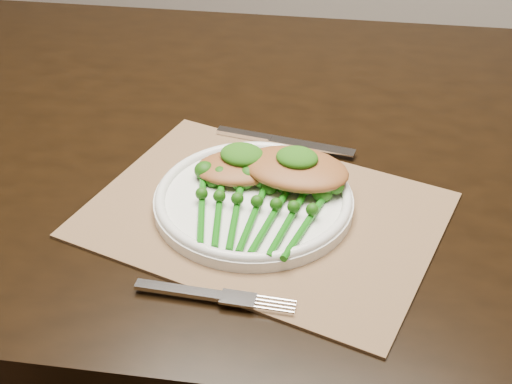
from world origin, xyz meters
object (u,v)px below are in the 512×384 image
(dinner_plate, at_px, (254,199))
(broccolini_bundle, at_px, (253,217))
(placemat, at_px, (264,215))
(chicken_fillet_left, at_px, (240,167))
(dining_table, at_px, (258,317))

(dinner_plate, height_order, broccolini_bundle, broccolini_bundle)
(placemat, relative_size, dinner_plate, 1.68)
(placemat, distance_m, chicken_fillet_left, 0.07)
(placemat, height_order, broccolini_bundle, broccolini_bundle)
(dinner_plate, bearing_deg, dining_table, 105.93)
(dining_table, distance_m, placemat, 0.42)
(placemat, height_order, dinner_plate, dinner_plate)
(dinner_plate, bearing_deg, placemat, -30.88)
(dining_table, bearing_deg, chicken_fillet_left, -92.38)
(chicken_fillet_left, height_order, broccolini_bundle, same)
(placemat, height_order, chicken_fillet_left, chicken_fillet_left)
(dinner_plate, relative_size, broccolini_bundle, 1.39)
(dining_table, xyz_separation_m, chicken_fillet_left, (0.02, -0.13, 0.40))
(dining_table, bearing_deg, broccolini_bundle, -83.68)
(placemat, bearing_deg, broccolini_bundle, -85.92)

